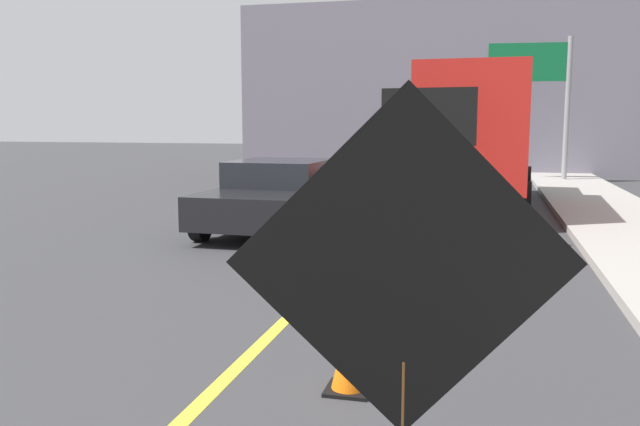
# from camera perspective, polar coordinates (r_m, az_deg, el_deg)

# --- Properties ---
(lane_center_stripe) EXTENTS (0.14, 36.00, 0.01)m
(lane_center_stripe) POSITION_cam_1_polar(r_m,az_deg,el_deg) (6.29, -6.20, -12.15)
(lane_center_stripe) COLOR yellow
(lane_center_stripe) RESTS_ON ground
(roadwork_sign) EXTENTS (1.60, 0.38, 2.33)m
(roadwork_sign) POSITION_cam_1_polar(r_m,az_deg,el_deg) (3.06, 7.30, -5.06)
(roadwork_sign) COLOR #593819
(roadwork_sign) RESTS_ON ground
(arrow_board_trailer) EXTENTS (1.60, 1.93, 2.70)m
(arrow_board_trailer) POSITION_cam_1_polar(r_m,az_deg,el_deg) (11.44, 9.07, -0.60)
(arrow_board_trailer) COLOR orange
(arrow_board_trailer) RESTS_ON ground
(box_truck) EXTENTS (2.75, 7.64, 3.33)m
(box_truck) POSITION_cam_1_polar(r_m,az_deg,el_deg) (16.61, 13.63, 6.50)
(box_truck) COLOR black
(box_truck) RESTS_ON ground
(pickup_car) EXTENTS (2.21, 4.47, 1.38)m
(pickup_car) POSITION_cam_1_polar(r_m,az_deg,el_deg) (13.13, -3.64, 1.52)
(pickup_car) COLOR black
(pickup_car) RESTS_ON ground
(highway_guide_sign) EXTENTS (2.78, 0.35, 5.00)m
(highway_guide_sign) POSITION_cam_1_polar(r_m,az_deg,el_deg) (24.48, 18.72, 10.48)
(highway_guide_sign) COLOR gray
(highway_guide_sign) RESTS_ON ground
(far_building_block) EXTENTS (19.02, 6.38, 7.00)m
(far_building_block) POSITION_cam_1_polar(r_m,az_deg,el_deg) (30.58, 12.72, 10.25)
(far_building_block) COLOR slate
(far_building_block) RESTS_ON ground
(traffic_cone_near_sign) EXTENTS (0.36, 0.36, 0.63)m
(traffic_cone_near_sign) POSITION_cam_1_polar(r_m,az_deg,el_deg) (5.42, 2.48, -11.99)
(traffic_cone_near_sign) COLOR black
(traffic_cone_near_sign) RESTS_ON ground
(traffic_cone_mid_lane) EXTENTS (0.36, 0.36, 0.59)m
(traffic_cone_mid_lane) POSITION_cam_1_polar(r_m,az_deg,el_deg) (8.38, 4.72, -4.98)
(traffic_cone_mid_lane) COLOR black
(traffic_cone_mid_lane) RESTS_ON ground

